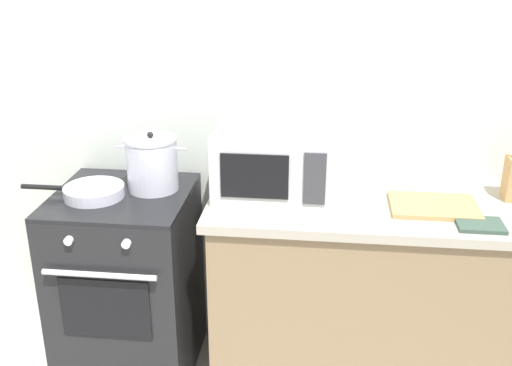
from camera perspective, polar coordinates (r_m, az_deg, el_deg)
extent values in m
cube|color=silver|center=(2.86, 1.75, 7.35)|extent=(4.40, 0.10, 2.50)
cube|color=#8C7051|center=(2.88, 13.15, -10.82)|extent=(1.64, 0.56, 0.88)
cube|color=#ADA393|center=(2.66, 13.98, -2.43)|extent=(1.70, 0.60, 0.04)
cube|color=black|center=(2.97, -11.86, -9.42)|extent=(0.60, 0.60, 0.90)
cube|color=black|center=(2.76, -12.59, -1.20)|extent=(0.60, 0.60, 0.02)
cube|color=black|center=(2.69, -13.97, -11.42)|extent=(0.39, 0.01, 0.28)
cylinder|color=silver|center=(2.57, -14.53, -8.36)|extent=(0.48, 0.02, 0.02)
cylinder|color=silver|center=(2.57, -17.20, -5.20)|extent=(0.04, 0.02, 0.04)
cylinder|color=silver|center=(2.48, -12.09, -5.61)|extent=(0.04, 0.02, 0.04)
cylinder|color=silver|center=(2.74, -9.72, 1.68)|extent=(0.23, 0.23, 0.23)
cylinder|color=silver|center=(2.71, -9.88, 4.09)|extent=(0.23, 0.23, 0.01)
sphere|color=black|center=(2.70, -9.91, 4.49)|extent=(0.03, 0.03, 0.03)
cylinder|color=silver|center=(2.76, -12.50, 3.34)|extent=(0.05, 0.01, 0.01)
cylinder|color=silver|center=(2.68, -7.08, 3.20)|extent=(0.05, 0.01, 0.01)
cylinder|color=silver|center=(2.74, -14.96, -0.79)|extent=(0.26, 0.26, 0.05)
cylinder|color=black|center=(2.83, -19.35, -0.38)|extent=(0.20, 0.02, 0.02)
cube|color=silver|center=(2.64, 1.61, 1.99)|extent=(0.50, 0.36, 0.30)
cube|color=black|center=(2.47, -0.15, 0.62)|extent=(0.28, 0.01, 0.19)
cube|color=#38383D|center=(2.46, 5.53, 0.38)|extent=(0.09, 0.01, 0.22)
cube|color=tan|center=(2.65, 16.34, -2.09)|extent=(0.36, 0.26, 0.02)
cube|color=#384C42|center=(2.54, 20.30, -3.70)|extent=(0.18, 0.14, 0.02)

